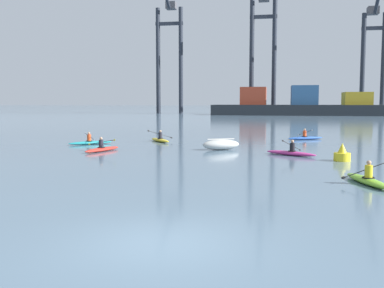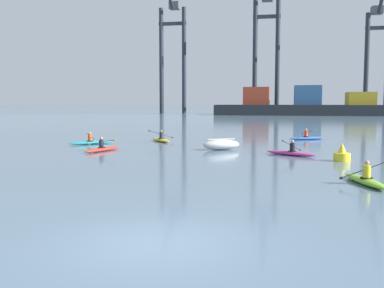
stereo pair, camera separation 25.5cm
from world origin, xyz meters
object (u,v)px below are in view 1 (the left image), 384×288
object	(u,v)px
container_barge	(302,106)
channel_buoy	(342,154)
kayak_teal	(90,142)
gantry_crane_west_mid	(263,40)
kayak_lime	(367,180)
gantry_crane_east_mid	(374,46)
gantry_crane_west	(169,45)
kayak_red	(102,149)
kayak_magenta	(291,153)
capsized_dinghy	(221,145)
kayak_yellow	(160,140)
kayak_blue	(305,138)

from	to	relation	value
container_barge	channel_buoy	bearing A→B (deg)	-91.72
channel_buoy	kayak_teal	world-z (taller)	channel_buoy
gantry_crane_west_mid	kayak_lime	xyz separation A→B (m)	(7.25, -102.56, -19.26)
gantry_crane_east_mid	container_barge	bearing A→B (deg)	-146.52
gantry_crane_east_mid	kayak_teal	bearing A→B (deg)	-112.51
kayak_lime	gantry_crane_west	bearing A→B (deg)	107.47
kayak_red	kayak_magenta	bearing A→B (deg)	-0.07
kayak_magenta	kayak_teal	xyz separation A→B (m)	(-14.80, 4.39, -0.00)
container_barge	gantry_crane_west_mid	size ratio (longest dim) A/B	1.16
capsized_dinghy	kayak_magenta	distance (m)	5.17
kayak_yellow	kayak_red	size ratio (longest dim) A/B	0.90
kayak_lime	gantry_crane_west_mid	bearing A→B (deg)	94.05
kayak_teal	capsized_dinghy	bearing A→B (deg)	-10.81
gantry_crane_east_mid	gantry_crane_west_mid	bearing A→B (deg)	-171.72
capsized_dinghy	kayak_lime	bearing A→B (deg)	-58.14
kayak_teal	gantry_crane_west	bearing A→B (deg)	99.78
gantry_crane_east_mid	kayak_teal	xyz separation A→B (m)	(-38.59, -93.11, -17.59)
gantry_crane_west_mid	kayak_red	xyz separation A→B (m)	(-7.51, -93.36, -19.26)
gantry_crane_west_mid	container_barge	bearing A→B (deg)	-39.29
kayak_yellow	container_barge	bearing A→B (deg)	78.71
kayak_blue	capsized_dinghy	bearing A→B (deg)	-122.79
gantry_crane_west	kayak_teal	bearing A→B (deg)	-80.22
kayak_red	capsized_dinghy	bearing A→B (deg)	17.78
kayak_blue	kayak_lime	xyz separation A→B (m)	(1.06, -21.17, -0.00)
gantry_crane_west	channel_buoy	size ratio (longest dim) A/B	37.57
kayak_teal	kayak_red	size ratio (longest dim) A/B	0.86
gantry_crane_west_mid	kayak_yellow	xyz separation A→B (m)	(-5.59, -85.70, -19.26)
container_barge	kayak_teal	bearing A→B (deg)	-103.96
channel_buoy	kayak_teal	bearing A→B (deg)	159.59
channel_buoy	kayak_blue	world-z (taller)	channel_buoy
gantry_crane_west_mid	gantry_crane_east_mid	bearing A→B (deg)	8.28
gantry_crane_west_mid	channel_buoy	bearing A→B (deg)	-85.65
kayak_magenta	kayak_red	xyz separation A→B (m)	(-12.10, 0.01, 0.00)
container_barge	kayak_blue	bearing A→B (deg)	-92.90
kayak_yellow	kayak_teal	distance (m)	5.67
container_barge	kayak_teal	xyz separation A→B (m)	(-20.11, -80.89, -2.15)
kayak_yellow	kayak_red	bearing A→B (deg)	-104.03
container_barge	kayak_teal	distance (m)	83.38
container_barge	kayak_yellow	world-z (taller)	container_barge
kayak_magenta	kayak_red	size ratio (longest dim) A/B	0.93
container_barge	kayak_magenta	size ratio (longest dim) A/B	14.01
kayak_yellow	kayak_teal	xyz separation A→B (m)	(-4.62, -3.28, -0.00)
gantry_crane_west	kayak_teal	size ratio (longest dim) A/B	12.76
kayak_yellow	channel_buoy	bearing A→B (deg)	-37.26
gantry_crane_west_mid	kayak_magenta	size ratio (longest dim) A/B	12.05
gantry_crane_east_mid	kayak_lime	bearing A→B (deg)	-101.20
kayak_magenta	kayak_teal	world-z (taller)	kayak_magenta
gantry_crane_east_mid	kayak_teal	distance (m)	102.32
channel_buoy	kayak_yellow	bearing A→B (deg)	142.74
gantry_crane_east_mid	channel_buoy	bearing A→B (deg)	-101.97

